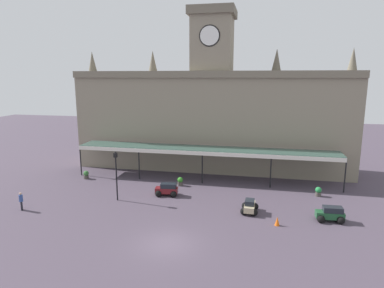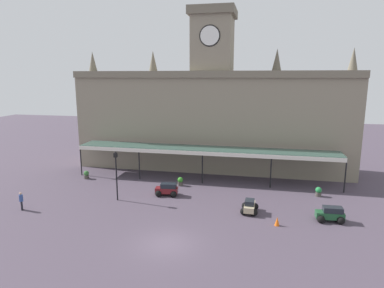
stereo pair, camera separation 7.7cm
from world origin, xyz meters
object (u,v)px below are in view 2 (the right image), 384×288
at_px(traffic_cone, 277,221).
at_px(planter_near_kerb, 180,181).
at_px(pedestrian_near_entrance, 21,200).
at_px(victorian_lamppost, 116,170).
at_px(planter_forecourt_centre, 318,192).
at_px(car_maroon_estate, 167,190).
at_px(car_beige_sedan, 250,207).
at_px(planter_by_canopy, 86,175).
at_px(car_green_estate, 330,215).

xyz_separation_m(traffic_cone, planter_near_kerb, (-10.11, 8.16, 0.12)).
relative_size(pedestrian_near_entrance, traffic_cone, 2.26).
distance_m(pedestrian_near_entrance, victorian_lamppost, 8.73).
distance_m(traffic_cone, planter_forecourt_centre, 8.92).
bearing_deg(traffic_cone, planter_near_kerb, 141.09).
xyz_separation_m(car_maroon_estate, traffic_cone, (10.67, -4.87, -0.20)).
distance_m(car_maroon_estate, victorian_lamppost, 5.51).
distance_m(car_beige_sedan, planter_by_canopy, 20.19).
height_order(car_maroon_estate, planter_by_canopy, car_maroon_estate).
height_order(pedestrian_near_entrance, traffic_cone, pedestrian_near_entrance).
bearing_deg(planter_by_canopy, victorian_lamppost, -41.22).
bearing_deg(planter_near_kerb, victorian_lamppost, -131.67).
distance_m(planter_near_kerb, planter_forecourt_centre, 14.41).
bearing_deg(planter_near_kerb, car_beige_sedan, -37.24).
bearing_deg(planter_forecourt_centre, traffic_cone, -118.78).
bearing_deg(car_beige_sedan, planter_near_kerb, 142.76).
distance_m(planter_near_kerb, planter_by_canopy, 11.44).
height_order(traffic_cone, planter_by_canopy, planter_by_canopy).
relative_size(car_beige_sedan, pedestrian_near_entrance, 1.24).
relative_size(car_maroon_estate, traffic_cone, 3.17).
distance_m(car_green_estate, pedestrian_near_entrance, 27.00).
height_order(pedestrian_near_entrance, planter_near_kerb, pedestrian_near_entrance).
distance_m(pedestrian_near_entrance, planter_by_canopy, 9.86).
bearing_deg(traffic_cone, pedestrian_near_entrance, -176.20).
bearing_deg(planter_by_canopy, traffic_cone, -21.10).
bearing_deg(car_beige_sedan, planter_forecourt_centre, 40.27).
height_order(car_beige_sedan, planter_near_kerb, car_beige_sedan).
distance_m(car_green_estate, planter_forecourt_centre, 6.05).
relative_size(pedestrian_near_entrance, planter_near_kerb, 1.74).
height_order(planter_forecourt_centre, planter_by_canopy, same).
xyz_separation_m(car_maroon_estate, pedestrian_near_entrance, (-11.79, -6.36, 0.34)).
bearing_deg(planter_by_canopy, car_green_estate, -14.19).
bearing_deg(planter_near_kerb, traffic_cone, -38.91).
distance_m(car_green_estate, traffic_cone, 4.69).
bearing_deg(pedestrian_near_entrance, traffic_cone, 3.80).
xyz_separation_m(car_green_estate, victorian_lamppost, (-19.39, 0.85, 2.46)).
relative_size(victorian_lamppost, planter_by_canopy, 5.07).
distance_m(car_beige_sedan, planter_forecourt_centre, 8.65).
relative_size(car_green_estate, planter_near_kerb, 2.38).
relative_size(victorian_lamppost, planter_near_kerb, 5.07).
bearing_deg(traffic_cone, car_green_estate, 22.17).
xyz_separation_m(car_green_estate, pedestrian_near_entrance, (-26.80, -3.26, 0.34)).
bearing_deg(planter_forecourt_centre, car_beige_sedan, -139.73).
height_order(car_maroon_estate, victorian_lamppost, victorian_lamppost).
bearing_deg(pedestrian_near_entrance, planter_by_canopy, 84.75).
bearing_deg(planter_near_kerb, car_maroon_estate, -99.59).
height_order(car_beige_sedan, traffic_cone, car_beige_sedan).
bearing_deg(car_maroon_estate, victorian_lamppost, -152.78).
height_order(car_green_estate, planter_near_kerb, car_green_estate).
bearing_deg(car_green_estate, planter_near_kerb, 156.13).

